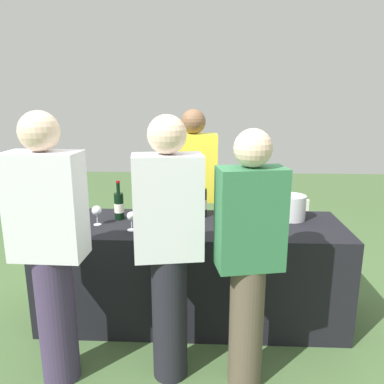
# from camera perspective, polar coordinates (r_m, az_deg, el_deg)

# --- Properties ---
(ground_plane) EXTENTS (12.00, 12.00, 0.00)m
(ground_plane) POSITION_cam_1_polar(r_m,az_deg,el_deg) (3.26, 0.00, -17.92)
(ground_plane) COLOR #476638
(tasting_table) EXTENTS (2.31, 0.74, 0.79)m
(tasting_table) POSITION_cam_1_polar(r_m,az_deg,el_deg) (3.07, 0.00, -11.70)
(tasting_table) COLOR black
(tasting_table) RESTS_ON ground_plane
(wine_bottle_0) EXTENTS (0.07, 0.07, 0.31)m
(wine_bottle_0) POSITION_cam_1_polar(r_m,az_deg,el_deg) (3.05, -10.86, -2.03)
(wine_bottle_0) COLOR black
(wine_bottle_0) RESTS_ON tasting_table
(wine_bottle_1) EXTENTS (0.07, 0.07, 0.31)m
(wine_bottle_1) POSITION_cam_1_polar(r_m,az_deg,el_deg) (3.05, -5.12, -1.87)
(wine_bottle_1) COLOR black
(wine_bottle_1) RESTS_ON tasting_table
(wine_bottle_2) EXTENTS (0.07, 0.07, 0.32)m
(wine_bottle_2) POSITION_cam_1_polar(r_m,az_deg,el_deg) (3.04, -0.39, -1.68)
(wine_bottle_2) COLOR black
(wine_bottle_2) RESTS_ON tasting_table
(wine_bottle_3) EXTENTS (0.08, 0.08, 0.33)m
(wine_bottle_3) POSITION_cam_1_polar(r_m,az_deg,el_deg) (3.06, 1.52, -1.54)
(wine_bottle_3) COLOR black
(wine_bottle_3) RESTS_ON tasting_table
(wine_bottle_4) EXTENTS (0.07, 0.07, 0.30)m
(wine_bottle_4) POSITION_cam_1_polar(r_m,az_deg,el_deg) (2.98, 7.16, -2.37)
(wine_bottle_4) COLOR black
(wine_bottle_4) RESTS_ON tasting_table
(wine_glass_0) EXTENTS (0.07, 0.07, 0.15)m
(wine_glass_0) POSITION_cam_1_polar(r_m,az_deg,el_deg) (2.95, -14.06, -2.78)
(wine_glass_0) COLOR silver
(wine_glass_0) RESTS_ON tasting_table
(wine_glass_1) EXTENTS (0.07, 0.07, 0.14)m
(wine_glass_1) POSITION_cam_1_polar(r_m,az_deg,el_deg) (2.78, -9.06, -3.71)
(wine_glass_1) COLOR silver
(wine_glass_1) RESTS_ON tasting_table
(wine_glass_2) EXTENTS (0.06, 0.06, 0.13)m
(wine_glass_2) POSITION_cam_1_polar(r_m,az_deg,el_deg) (2.82, -3.01, -3.45)
(wine_glass_2) COLOR silver
(wine_glass_2) RESTS_ON tasting_table
(wine_glass_3) EXTENTS (0.07, 0.07, 0.14)m
(wine_glass_3) POSITION_cam_1_polar(r_m,az_deg,el_deg) (2.75, 4.71, -3.87)
(wine_glass_3) COLOR silver
(wine_glass_3) RESTS_ON tasting_table
(wine_glass_4) EXTENTS (0.07, 0.07, 0.13)m
(wine_glass_4) POSITION_cam_1_polar(r_m,az_deg,el_deg) (2.83, 10.52, -3.76)
(wine_glass_4) COLOR silver
(wine_glass_4) RESTS_ON tasting_table
(ice_bucket) EXTENTS (0.23, 0.23, 0.19)m
(ice_bucket) POSITION_cam_1_polar(r_m,az_deg,el_deg) (3.10, 14.58, -2.23)
(ice_bucket) COLOR silver
(ice_bucket) RESTS_ON tasting_table
(server_pouring) EXTENTS (0.43, 0.25, 1.62)m
(server_pouring) POSITION_cam_1_polar(r_m,az_deg,el_deg) (3.50, 0.20, -0.10)
(server_pouring) COLOR brown
(server_pouring) RESTS_ON ground_plane
(guest_0) EXTENTS (0.42, 0.24, 1.66)m
(guest_0) POSITION_cam_1_polar(r_m,az_deg,el_deg) (2.38, -20.47, -7.36)
(guest_0) COLOR #3F3351
(guest_0) RESTS_ON ground_plane
(guest_1) EXTENTS (0.43, 0.28, 1.64)m
(guest_1) POSITION_cam_1_polar(r_m,az_deg,el_deg) (2.27, -3.52, -7.72)
(guest_1) COLOR black
(guest_1) RESTS_ON ground_plane
(guest_2) EXTENTS (0.41, 0.27, 1.57)m
(guest_2) POSITION_cam_1_polar(r_m,az_deg,el_deg) (2.23, 8.50, -9.20)
(guest_2) COLOR brown
(guest_2) RESTS_ON ground_plane
(menu_board) EXTENTS (0.53, 0.10, 0.75)m
(menu_board) POSITION_cam_1_polar(r_m,az_deg,el_deg) (3.92, 13.06, -6.50)
(menu_board) COLOR white
(menu_board) RESTS_ON ground_plane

